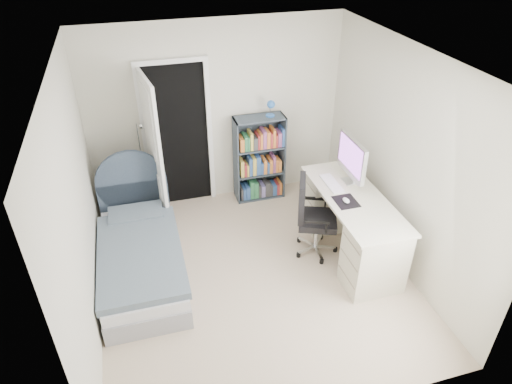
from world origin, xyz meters
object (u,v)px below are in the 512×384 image
object	(u,v)px
bed	(141,254)
desk	(351,223)
nightstand	(130,190)
office_chair	(311,213)
floor_lamp	(146,176)
bookcase	(260,161)

from	to	relation	value
bed	desk	distance (m)	2.47
desk	nightstand	bearing A→B (deg)	148.99
nightstand	desk	bearing A→B (deg)	-31.01
desk	office_chair	size ratio (longest dim) A/B	1.66
floor_lamp	bed	bearing A→B (deg)	-98.46
nightstand	floor_lamp	distance (m)	0.28
bookcase	desk	size ratio (longest dim) A/B	0.88
desk	bed	bearing A→B (deg)	172.31
floor_lamp	nightstand	bearing A→B (deg)	-153.32
nightstand	bookcase	bearing A→B (deg)	0.82
nightstand	desk	xyz separation A→B (m)	(2.49, -1.49, 0.02)
bed	office_chair	distance (m)	2.03
bookcase	desk	bearing A→B (deg)	-65.84
desk	floor_lamp	bearing A→B (deg)	144.43
bed	nightstand	xyz separation A→B (m)	(-0.04, 1.16, 0.16)
bed	office_chair	world-z (taller)	bed
nightstand	desk	size ratio (longest dim) A/B	0.39
floor_lamp	desk	world-z (taller)	desk
bed	office_chair	size ratio (longest dim) A/B	1.87
nightstand	bookcase	world-z (taller)	bookcase
nightstand	office_chair	bearing A→B (deg)	-33.06
floor_lamp	office_chair	world-z (taller)	floor_lamp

